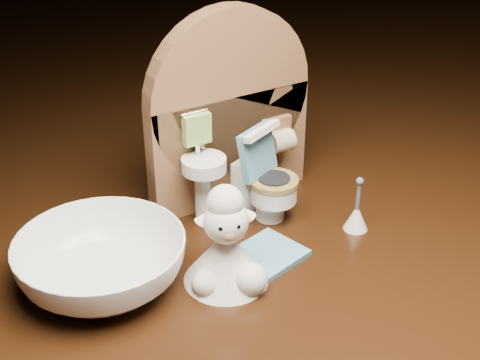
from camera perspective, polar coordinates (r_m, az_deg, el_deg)
name	(u,v)px	position (r m, az deg, el deg)	size (l,w,h in m)	color
backdrop_panel	(229,120)	(0.49, -0.96, 5.13)	(0.13, 0.05, 0.15)	brown
toy_toilet	(263,184)	(0.49, 1.99, -0.36)	(0.04, 0.05, 0.07)	white
bath_mat	(265,256)	(0.46, 2.18, -6.47)	(0.05, 0.04, 0.00)	#528EAB
toilet_brush	(356,216)	(0.49, 9.91, -3.00)	(0.02, 0.02, 0.04)	white
plush_lamb	(227,250)	(0.42, -1.15, -5.95)	(0.06, 0.06, 0.07)	silver
ceramic_bowl	(101,263)	(0.43, -11.75, -6.93)	(0.11, 0.11, 0.03)	white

